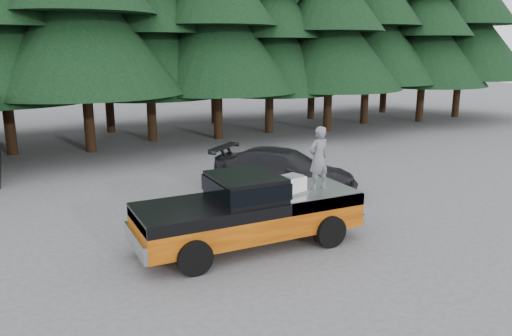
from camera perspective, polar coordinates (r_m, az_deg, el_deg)
name	(u,v)px	position (r m, az deg, el deg)	size (l,w,h in m)	color
ground	(223,254)	(12.74, -3.79, -9.78)	(120.00, 120.00, 0.00)	#4C4B4E
pickup_truck	(249,221)	(12.98, -0.80, -6.12)	(6.00, 2.04, 1.33)	#C4610D
truck_cab	(245,186)	(12.65, -1.23, -2.10)	(1.66, 1.90, 0.59)	black
air_compressor	(292,185)	(13.07, 4.12, -1.98)	(0.62, 0.51, 0.42)	silver
man_on_bed	(319,158)	(13.33, 7.17, 1.12)	(0.62, 0.41, 1.71)	slate
parked_car	(284,171)	(17.76, 3.25, -0.33)	(2.14, 5.25, 1.52)	black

